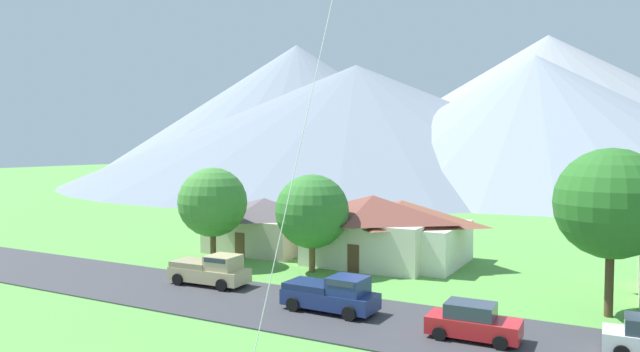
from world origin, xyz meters
The scene contains 14 objects.
road_strip centered at (0.00, 28.55, 0.04)m, with size 160.00×7.97×0.08m, color #38383D.
mountain_east_ridge centered at (-5.94, 126.66, 13.63)m, with size 97.93×97.93×27.26m, color gray.
mountain_far_west_ridge centered at (-48.31, 131.33, 14.28)m, with size 136.08×136.08×28.56m, color slate.
mountain_central_ridge centered at (-70.13, 139.46, 18.21)m, with size 110.55×110.55×36.43m, color gray.
mountain_far_east_ridge centered at (-8.95, 171.43, 19.49)m, with size 132.46×132.46×38.98m, color #8E939E.
house_leftmost centered at (-16.03, 42.50, 2.33)m, with size 8.77×7.66×4.50m.
house_right_center centered at (-3.98, 43.46, 2.48)m, with size 9.88×8.51×4.79m.
house_rightmost centered at (-5.70, 41.84, 2.71)m, with size 9.87×7.50×5.23m.
tree_near_left centered at (-16.28, 35.92, 4.71)m, with size 5.23×5.23×7.34m.
tree_left_of_center centered at (10.58, 35.26, 5.99)m, with size 5.82×5.82×8.92m.
tree_right_of_center centered at (-8.38, 37.16, 4.33)m, with size 5.26×5.26×6.97m.
parked_car_red_west_end centered at (5.16, 28.12, 0.87)m, with size 4.24×2.15×1.68m.
pickup_truck_navy_west_side centered at (-2.56, 28.92, 1.06)m, with size 5.26×2.44×1.99m.
pickup_truck_sand_east_side centered at (-12.07, 30.48, 1.06)m, with size 5.27×2.48×1.99m.
Camera 1 is at (11.33, 1.73, 9.09)m, focal length 32.29 mm.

